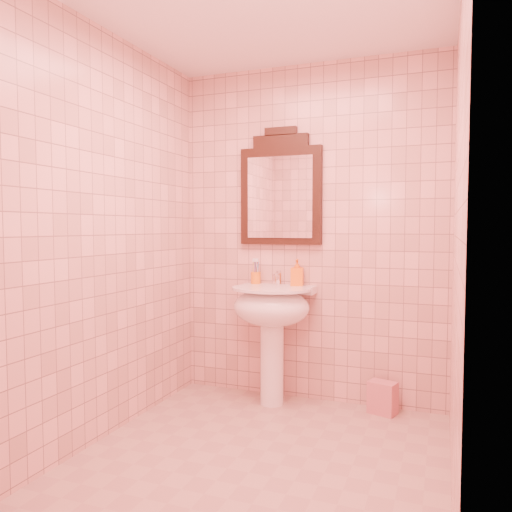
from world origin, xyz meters
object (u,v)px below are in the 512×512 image
at_px(pedestal_sink, 272,315).
at_px(toothbrush_cup, 256,277).
at_px(towel, 383,398).
at_px(soap_dispenser, 297,273).
at_px(mirror, 281,191).

height_order(pedestal_sink, toothbrush_cup, toothbrush_cup).
bearing_deg(towel, toothbrush_cup, 176.08).
bearing_deg(pedestal_sink, soap_dispenser, 47.48).
distance_m(mirror, towel, 1.66).
bearing_deg(mirror, soap_dispenser, -16.50).
distance_m(toothbrush_cup, towel, 1.26).
distance_m(pedestal_sink, toothbrush_cup, 0.36).
bearing_deg(soap_dispenser, pedestal_sink, -142.94).
height_order(pedestal_sink, mirror, mirror).
distance_m(soap_dispenser, towel, 1.06).
relative_size(pedestal_sink, mirror, 0.99).
bearing_deg(towel, pedestal_sink, -172.48).
xyz_separation_m(mirror, toothbrush_cup, (-0.19, -0.03, -0.66)).
bearing_deg(toothbrush_cup, pedestal_sink, -42.04).
xyz_separation_m(soap_dispenser, towel, (0.64, -0.05, -0.85)).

